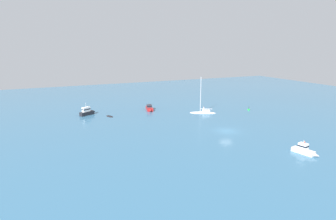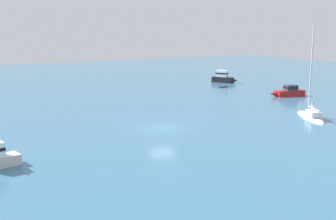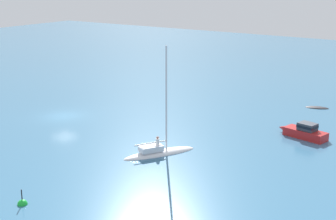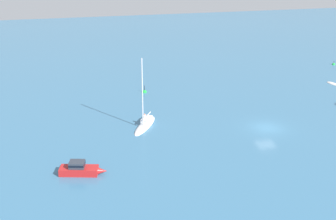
{
  "view_description": "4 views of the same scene",
  "coord_description": "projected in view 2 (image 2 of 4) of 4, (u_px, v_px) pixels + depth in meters",
  "views": [
    {
      "loc": [
        -34.58,
        -46.82,
        17.69
      ],
      "look_at": [
        -7.49,
        13.51,
        2.43
      ],
      "focal_mm": 30.1,
      "sensor_mm": 36.0,
      "label": 1
    },
    {
      "loc": [
        33.44,
        -18.79,
        9.3
      ],
      "look_at": [
        -2.0,
        1.82,
        1.26
      ],
      "focal_mm": 44.06,
      "sensor_mm": 36.0,
      "label": 2
    },
    {
      "loc": [
        38.25,
        40.51,
        15.71
      ],
      "look_at": [
        -1.94,
        13.01,
        2.3
      ],
      "focal_mm": 53.53,
      "sensor_mm": 36.0,
      "label": 3
    },
    {
      "loc": [
        -57.28,
        25.18,
        26.63
      ],
      "look_at": [
        1.69,
        13.27,
        2.96
      ],
      "focal_mm": 52.89,
      "sensor_mm": 36.0,
      "label": 4
    }
  ],
  "objects": [
    {
      "name": "ground_plane",
      "position": [
        162.0,
        128.0,
        39.43
      ],
      "size": [
        167.8,
        167.8,
        0.0
      ],
      "primitive_type": "plane",
      "color": "teal"
    },
    {
      "name": "sailboat",
      "position": [
        311.0,
        116.0,
        43.95
      ],
      "size": [
        6.82,
        4.68,
        10.11
      ],
      "rotation": [
        0.0,
        0.0,
        2.64
      ],
      "color": "white",
      "rests_on": "ground"
    },
    {
      "name": "cabin_cruiser",
      "position": [
        224.0,
        78.0,
        73.19
      ],
      "size": [
        4.6,
        3.21,
        3.31
      ],
      "rotation": [
        0.0,
        0.0,
        0.51
      ],
      "color": "black",
      "rests_on": "ground"
    },
    {
      "name": "tender",
      "position": [
        223.0,
        87.0,
        67.28
      ],
      "size": [
        1.91,
        2.96,
        0.33
      ],
      "rotation": [
        0.0,
        0.0,
        5.0
      ],
      "color": "black",
      "rests_on": "ground"
    },
    {
      "name": "powerboat",
      "position": [
        288.0,
        92.0,
        58.46
      ],
      "size": [
        2.5,
        5.36,
        1.55
      ],
      "rotation": [
        0.0,
        0.0,
        4.49
      ],
      "color": "#B21E1E",
      "rests_on": "ground"
    }
  ]
}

